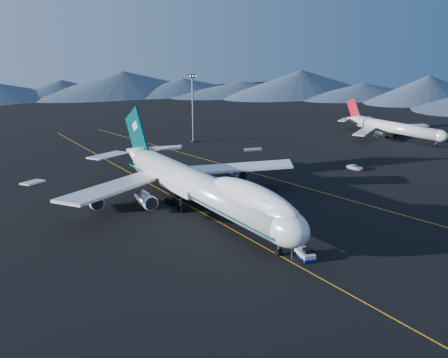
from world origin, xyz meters
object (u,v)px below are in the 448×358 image
service_van (355,167)px  pushback_tug (305,255)px  second_jet (393,128)px  floodlight_mast (193,108)px  boeing_747 (200,186)px

service_van → pushback_tug: bearing=-157.2°
pushback_tug → service_van: pushback_tug is taller
second_jet → floodlight_mast: size_ratio=1.93×
second_jet → service_van: size_ratio=9.52×
pushback_tug → floodlight_mast: (33.27, 95.92, 11.47)m
pushback_tug → service_van: size_ratio=1.00×
boeing_747 → service_van: boeing_747 is taller
boeing_747 → service_van: 55.79m
boeing_747 → floodlight_mast: bearing=61.2°
floodlight_mast → service_van: bearing=-72.4°
floodlight_mast → second_jet: bearing=-28.1°
service_van → floodlight_mast: 63.43m
service_van → second_jet: bearing=15.5°
pushback_tug → floodlight_mast: size_ratio=0.20×
second_jet → service_van: 52.76m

